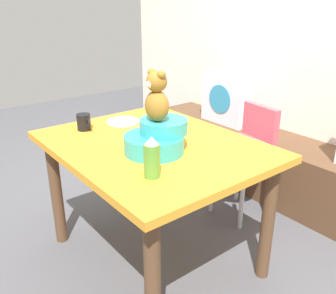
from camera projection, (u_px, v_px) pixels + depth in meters
The scene contains 12 objects.
ground_plane at pixel (155, 256), 2.21m from camera, with size 8.00×8.00×0.00m, color #4C4C51.
back_wall at pixel (321, 23), 2.58m from camera, with size 4.40×0.10×2.60m, color silver.
window_bench at pixel (281, 169), 2.82m from camera, with size 2.60×0.44×0.46m, color brown.
pillow_floral_left at pixel (226, 98), 3.08m from camera, with size 0.44×0.15×0.44m.
dining_table at pixel (154, 161), 1.97m from camera, with size 1.19×0.94×0.74m.
highchair at pixel (245, 146), 2.47m from camera, with size 0.36×0.48×0.79m.
infant_seat_teal at pixel (157, 138), 1.79m from camera, with size 0.30×0.33×0.16m.
teddy_bear at pixel (157, 97), 1.72m from camera, with size 0.13×0.12×0.25m.
ketchup_bottle at pixel (152, 158), 1.52m from camera, with size 0.07×0.07×0.18m.
coffee_mug at pixel (84, 122), 2.11m from camera, with size 0.12×0.08×0.09m.
dinner_plate_near at pixel (123, 122), 2.25m from camera, with size 0.20×0.20×0.01m, color white.
table_fork at pixel (175, 121), 2.28m from camera, with size 0.02×0.17×0.01m, color silver.
Camera 1 is at (1.46, -1.05, 1.44)m, focal length 38.70 mm.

